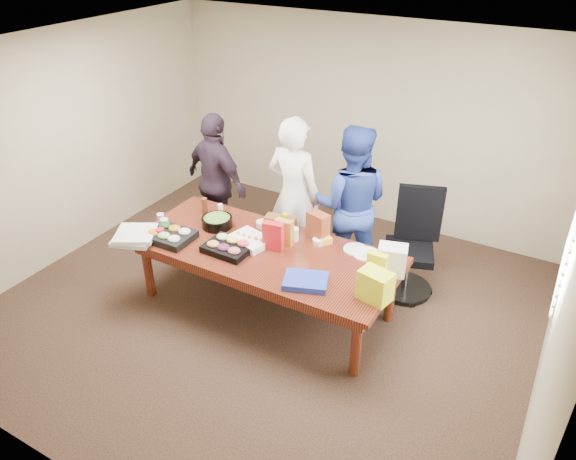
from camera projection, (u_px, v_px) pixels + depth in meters
The scene contains 38 objects.
floor at pixel (266, 307), 5.99m from camera, with size 5.50×5.00×0.02m, color #47301E.
ceiling at pixel (259, 54), 4.62m from camera, with size 5.50×5.00×0.02m, color white.
wall_back at pixel (363, 123), 7.18m from camera, with size 5.50×0.04×2.70m, color beige.
wall_front at pixel (54, 352), 3.43m from camera, with size 5.50×0.04×2.70m, color beige.
wall_left at pixel (68, 146), 6.47m from camera, with size 0.04×5.00×2.70m, color beige.
wall_right at pixel (569, 277), 4.13m from camera, with size 0.04×5.00×2.70m, color beige.
window_blinds at pixel (572, 224), 4.54m from camera, with size 0.04×1.36×1.00m, color beige.
conference_table at pixel (265, 278), 5.80m from camera, with size 2.80×1.20×0.75m, color #4C1C0F.
office_chair at pixel (409, 248), 5.92m from camera, with size 0.60×0.60×1.18m, color black.
person_center at pixel (294, 196), 6.21m from camera, with size 0.69×0.45×1.89m, color white.
person_right at pixel (350, 204), 6.08m from camera, with size 0.90×0.70×1.85m, color navy.
person_left at pixel (217, 182), 6.72m from camera, with size 1.02×0.42×1.74m, color #2D202D.
veggie_tray at pixel (170, 236), 5.76m from camera, with size 0.49×0.38×0.07m, color black.
fruit_tray at pixel (228, 248), 5.56m from camera, with size 0.47×0.37×0.07m, color black.
sheet_cake at pixel (250, 240), 5.68m from camera, with size 0.41×0.31×0.07m, color white.
salad_bowl at pixel (217, 222), 5.98m from camera, with size 0.34×0.34×0.11m, color black.
chip_bag_blue at pixel (306, 281), 5.06m from camera, with size 0.41×0.31×0.06m, color #2238AA.
chip_bag_red at pixel (273, 236), 5.53m from camera, with size 0.21×0.09×0.31m, color red.
chip_bag_yellow at pixel (377, 267), 5.07m from camera, with size 0.19×0.08×0.28m, color #FFFB1E.
chip_bag_orange at pixel (284, 233), 5.60m from camera, with size 0.19×0.08×0.29m, color #C1802A.
mayo_jar at pixel (294, 234), 5.72m from camera, with size 0.09×0.09×0.14m, color silver.
mustard_bottle at pixel (285, 222), 5.91m from camera, with size 0.07×0.07×0.19m, color #D1B806.
dressing_bottle at pixel (205, 206), 6.20m from camera, with size 0.06×0.06×0.20m, color #592917.
ranch_bottle at pixel (221, 211), 6.14m from camera, with size 0.06×0.06×0.17m, color white.
banana_bunch at pixel (323, 238), 5.73m from camera, with size 0.21×0.12×0.07m, color yellow.
bread_loaf at pixel (280, 222), 5.95m from camera, with size 0.34×0.15×0.13m, color brown.
kraft_bag at pixel (318, 226), 5.70m from camera, with size 0.23×0.13×0.30m, color brown.
red_cup at pixel (160, 234), 5.74m from camera, with size 0.09×0.09×0.12m, color #B9152F.
clear_cup_a at pixel (165, 224), 5.93m from camera, with size 0.09×0.09×0.12m, color white.
clear_cup_b at pixel (161, 218), 6.06m from camera, with size 0.08×0.08×0.11m, color white.
pizza_box_lower at pixel (135, 237), 5.76m from camera, with size 0.40×0.40×0.05m, color silver.
pizza_box_upper at pixel (136, 234), 5.73m from camera, with size 0.40×0.40×0.05m, color white.
plate_a at pixel (366, 254), 5.51m from camera, with size 0.28×0.28×0.02m, color white.
plate_b at pixel (355, 249), 5.58m from camera, with size 0.25×0.25×0.02m, color silver.
dip_bowl_a at pixel (319, 241), 5.68m from camera, with size 0.14×0.14×0.06m, color white.
dip_bowl_b at pixel (263, 224), 6.00m from camera, with size 0.15×0.15×0.06m, color beige.
grocery_bag_white at pixel (392, 260), 5.16m from camera, with size 0.27×0.19×0.29m, color white.
grocery_bag_yellow at pixel (375, 286), 4.81m from camera, with size 0.29×0.20×0.29m, color #E8F822.
Camera 1 is at (2.55, -4.00, 3.75)m, focal length 33.84 mm.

